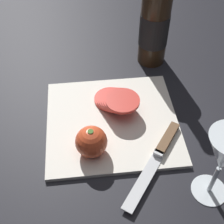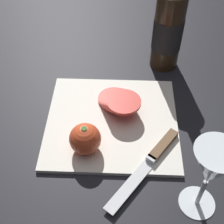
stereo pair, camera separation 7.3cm
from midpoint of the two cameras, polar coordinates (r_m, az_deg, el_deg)
name	(u,v)px [view 2 (the right image)]	position (r m, az deg, el deg)	size (l,w,h in m)	color
ground_plane	(90,120)	(0.77, -1.35, -1.60)	(3.00, 3.00, 0.00)	black
cutting_board	(112,122)	(0.76, 2.76, -1.93)	(0.32, 0.29, 0.01)	silver
wine_bottle	(168,27)	(0.88, 12.74, 14.79)	(0.08, 0.08, 0.34)	#332314
wine_glass	(211,170)	(0.58, 21.27, -10.00)	(0.08, 0.08, 0.18)	silver
whole_tomato	(86,139)	(0.68, -1.67, -5.11)	(0.07, 0.07, 0.07)	#DB4C28
knife	(156,154)	(0.70, 11.10, -7.65)	(0.16, 0.21, 0.01)	silver
tomato_slice_stack_near	(119,101)	(0.77, 3.96, 1.97)	(0.11, 0.13, 0.05)	red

